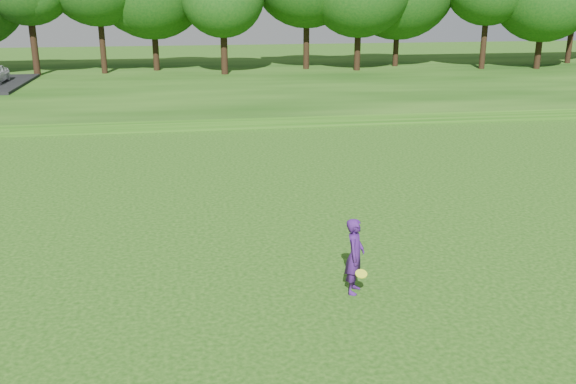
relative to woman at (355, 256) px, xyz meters
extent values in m
plane|color=#14400C|center=(-2.89, -0.26, -0.93)|extent=(140.00, 140.00, 0.00)
cube|color=#14400C|center=(-2.89, 33.74, -0.63)|extent=(130.00, 30.00, 0.60)
cube|color=gray|center=(-2.89, 19.74, -0.91)|extent=(130.00, 1.60, 0.04)
imported|color=#42186D|center=(0.00, 0.00, 0.00)|extent=(0.69, 0.80, 1.86)
cylinder|color=#E4FF28|center=(0.04, -0.46, -0.26)|extent=(0.28, 0.27, 0.13)
camera|label=1|loc=(-3.65, -13.58, 6.07)|focal=40.00mm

